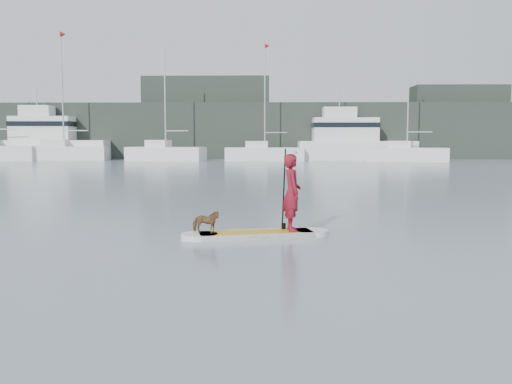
{
  "coord_description": "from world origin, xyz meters",
  "views": [
    {
      "loc": [
        -2.99,
        -10.45,
        2.16
      ],
      "look_at": [
        -3.28,
        1.95,
        1.0
      ],
      "focal_mm": 40.0,
      "sensor_mm": 36.0,
      "label": 1
    }
  ],
  "objects_px": {
    "sailboat_c": "(165,153)",
    "sailboat_b": "(63,152)",
    "paddleboard": "(256,234)",
    "sailboat_e": "(406,153)",
    "paddler": "(292,192)",
    "motor_yacht_b": "(49,140)",
    "sailboat_d": "(264,152)",
    "motor_yacht_a": "(351,140)",
    "dog": "(206,222)"
  },
  "relations": [
    {
      "from": "sailboat_c",
      "to": "sailboat_e",
      "type": "distance_m",
      "value": 23.22
    },
    {
      "from": "paddler",
      "to": "dog",
      "type": "distance_m",
      "value": 2.01
    },
    {
      "from": "paddler",
      "to": "sailboat_d",
      "type": "distance_m",
      "value": 44.15
    },
    {
      "from": "sailboat_e",
      "to": "motor_yacht_b",
      "type": "bearing_deg",
      "value": -175.77
    },
    {
      "from": "paddler",
      "to": "motor_yacht_b",
      "type": "bearing_deg",
      "value": 17.43
    },
    {
      "from": "paddleboard",
      "to": "paddler",
      "type": "distance_m",
      "value": 1.22
    },
    {
      "from": "sailboat_d",
      "to": "paddleboard",
      "type": "bearing_deg",
      "value": -88.45
    },
    {
      "from": "paddler",
      "to": "sailboat_b",
      "type": "bearing_deg",
      "value": 16.23
    },
    {
      "from": "sailboat_c",
      "to": "sailboat_b",
      "type": "bearing_deg",
      "value": -176.14
    },
    {
      "from": "paddler",
      "to": "motor_yacht_b",
      "type": "xyz_separation_m",
      "value": [
        -23.43,
        46.49,
        1.1
      ]
    },
    {
      "from": "sailboat_d",
      "to": "motor_yacht_a",
      "type": "relative_size",
      "value": 0.97
    },
    {
      "from": "paddleboard",
      "to": "motor_yacht_b",
      "type": "xyz_separation_m",
      "value": [
        -22.64,
        46.67,
        2.02
      ]
    },
    {
      "from": "dog",
      "to": "sailboat_c",
      "type": "height_order",
      "value": "sailboat_c"
    },
    {
      "from": "paddler",
      "to": "sailboat_c",
      "type": "height_order",
      "value": "sailboat_c"
    },
    {
      "from": "sailboat_c",
      "to": "paddleboard",
      "type": "bearing_deg",
      "value": -65.56
    },
    {
      "from": "paddleboard",
      "to": "sailboat_e",
      "type": "relative_size",
      "value": 0.3
    },
    {
      "from": "dog",
      "to": "sailboat_d",
      "type": "xyz_separation_m",
      "value": [
        0.86,
        44.57,
        0.45
      ]
    },
    {
      "from": "paddler",
      "to": "sailboat_d",
      "type": "height_order",
      "value": "sailboat_d"
    },
    {
      "from": "sailboat_c",
      "to": "motor_yacht_a",
      "type": "distance_m",
      "value": 18.83
    },
    {
      "from": "sailboat_b",
      "to": "motor_yacht_a",
      "type": "bearing_deg",
      "value": 0.37
    },
    {
      "from": "sailboat_d",
      "to": "motor_yacht_a",
      "type": "height_order",
      "value": "sailboat_d"
    },
    {
      "from": "dog",
      "to": "motor_yacht_a",
      "type": "height_order",
      "value": "motor_yacht_a"
    },
    {
      "from": "paddleboard",
      "to": "sailboat_e",
      "type": "bearing_deg",
      "value": 59.47
    },
    {
      "from": "motor_yacht_b",
      "to": "sailboat_b",
      "type": "bearing_deg",
      "value": -45.27
    },
    {
      "from": "sailboat_e",
      "to": "motor_yacht_a",
      "type": "height_order",
      "value": "sailboat_e"
    },
    {
      "from": "sailboat_d",
      "to": "sailboat_e",
      "type": "xyz_separation_m",
      "value": [
        13.54,
        -2.21,
        -0.04
      ]
    },
    {
      "from": "paddler",
      "to": "sailboat_d",
      "type": "xyz_separation_m",
      "value": [
        -1.01,
        44.14,
        -0.15
      ]
    },
    {
      "from": "sailboat_c",
      "to": "sailboat_e",
      "type": "bearing_deg",
      "value": 9.01
    },
    {
      "from": "sailboat_c",
      "to": "motor_yacht_a",
      "type": "relative_size",
      "value": 0.92
    },
    {
      "from": "dog",
      "to": "motor_yacht_b",
      "type": "relative_size",
      "value": 0.05
    },
    {
      "from": "paddleboard",
      "to": "motor_yacht_a",
      "type": "bearing_deg",
      "value": 66.4
    },
    {
      "from": "paddler",
      "to": "sailboat_b",
      "type": "height_order",
      "value": "sailboat_b"
    },
    {
      "from": "motor_yacht_b",
      "to": "sailboat_e",
      "type": "bearing_deg",
      "value": -8.83
    },
    {
      "from": "motor_yacht_a",
      "to": "sailboat_e",
      "type": "bearing_deg",
      "value": -42.14
    },
    {
      "from": "sailboat_c",
      "to": "sailboat_d",
      "type": "xyz_separation_m",
      "value": [
        9.66,
        1.19,
        0.01
      ]
    },
    {
      "from": "motor_yacht_b",
      "to": "motor_yacht_a",
      "type": "bearing_deg",
      "value": -2.48
    },
    {
      "from": "sailboat_b",
      "to": "motor_yacht_b",
      "type": "xyz_separation_m",
      "value": [
        -2.22,
        2.12,
        1.19
      ]
    },
    {
      "from": "sailboat_e",
      "to": "sailboat_d",
      "type": "bearing_deg",
      "value": -177.82
    },
    {
      "from": "sailboat_c",
      "to": "motor_yacht_a",
      "type": "bearing_deg",
      "value": 20.92
    },
    {
      "from": "paddleboard",
      "to": "sailboat_d",
      "type": "height_order",
      "value": "sailboat_d"
    },
    {
      "from": "sailboat_d",
      "to": "motor_yacht_b",
      "type": "bearing_deg",
      "value": 175.28
    },
    {
      "from": "paddleboard",
      "to": "sailboat_b",
      "type": "xyz_separation_m",
      "value": [
        -20.42,
        44.55,
        0.82
      ]
    },
    {
      "from": "sailboat_c",
      "to": "motor_yacht_b",
      "type": "height_order",
      "value": "sailboat_c"
    },
    {
      "from": "paddler",
      "to": "motor_yacht_a",
      "type": "relative_size",
      "value": 0.14
    },
    {
      "from": "sailboat_c",
      "to": "sailboat_d",
      "type": "relative_size",
      "value": 0.95
    },
    {
      "from": "sailboat_e",
      "to": "motor_yacht_a",
      "type": "bearing_deg",
      "value": 150.22
    },
    {
      "from": "paddler",
      "to": "sailboat_b",
      "type": "relative_size",
      "value": 0.13
    },
    {
      "from": "paddler",
      "to": "sailboat_e",
      "type": "relative_size",
      "value": 0.16
    },
    {
      "from": "paddleboard",
      "to": "motor_yacht_b",
      "type": "height_order",
      "value": "motor_yacht_b"
    },
    {
      "from": "paddler",
      "to": "sailboat_e",
      "type": "bearing_deg",
      "value": -25.95
    }
  ]
}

